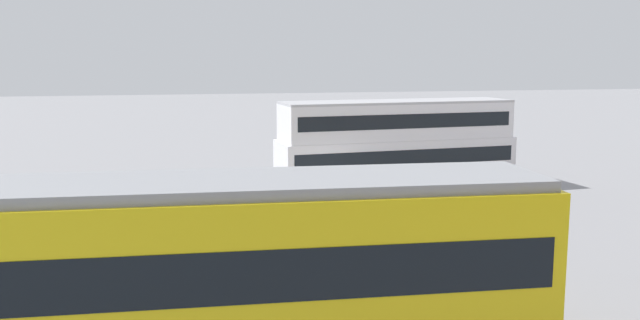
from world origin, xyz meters
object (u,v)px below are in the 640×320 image
(double_decker_bus, at_px, (396,143))
(pedestrian_crossing, at_px, (361,251))
(pedestrian_near_railing, at_px, (267,213))
(info_sign, at_px, (93,224))
(tram_yellow, at_px, (192,272))

(double_decker_bus, height_order, pedestrian_crossing, double_decker_bus)
(pedestrian_near_railing, bearing_deg, info_sign, 33.75)
(tram_yellow, height_order, info_sign, tram_yellow)
(pedestrian_crossing, bearing_deg, pedestrian_near_railing, -69.35)
(pedestrian_near_railing, bearing_deg, tram_yellow, 72.21)
(pedestrian_crossing, bearing_deg, info_sign, -11.19)
(double_decker_bus, bearing_deg, pedestrian_near_railing, 48.64)
(info_sign, bearing_deg, pedestrian_crossing, 168.81)
(tram_yellow, relative_size, pedestrian_near_railing, 8.09)
(pedestrian_near_railing, xyz_separation_m, pedestrian_crossing, (-1.65, 4.39, -0.02))
(double_decker_bus, relative_size, pedestrian_crossing, 6.66)
(double_decker_bus, xyz_separation_m, tram_yellow, (9.36, 15.65, -0.12))
(double_decker_bus, height_order, pedestrian_near_railing, double_decker_bus)
(tram_yellow, bearing_deg, pedestrian_crossing, -140.03)
(double_decker_bus, xyz_separation_m, pedestrian_near_railing, (6.83, 7.75, -0.99))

